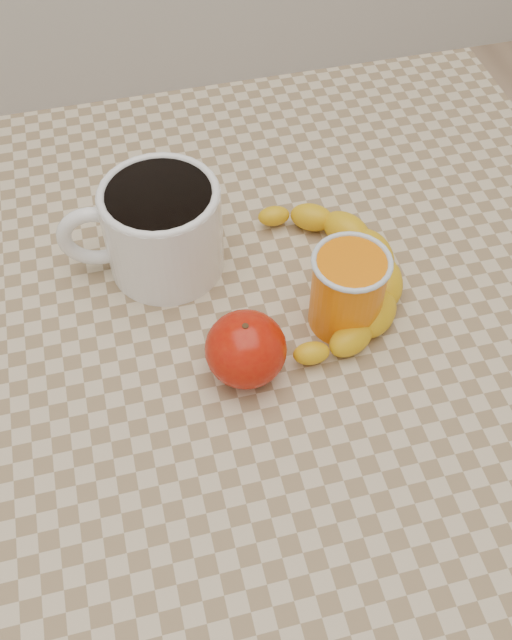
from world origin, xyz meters
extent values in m
plane|color=tan|center=(0.00, 0.00, 0.00)|extent=(3.00, 3.00, 0.00)
cube|color=#C2AD89|center=(0.00, 0.00, 0.73)|extent=(0.80, 0.80, 0.04)
cube|color=olive|center=(0.00, 0.00, 0.68)|extent=(0.74, 0.74, 0.06)
cylinder|color=olive|center=(0.35, 0.35, 0.35)|extent=(0.05, 0.05, 0.71)
cylinder|color=white|center=(-0.07, 0.11, 0.80)|extent=(0.13, 0.13, 0.09)
cylinder|color=black|center=(-0.07, 0.11, 0.84)|extent=(0.10, 0.10, 0.01)
torus|color=white|center=(-0.07, 0.11, 0.84)|extent=(0.11, 0.11, 0.01)
torus|color=white|center=(-0.13, 0.12, 0.80)|extent=(0.07, 0.02, 0.07)
cylinder|color=orange|center=(0.09, 0.00, 0.79)|extent=(0.07, 0.07, 0.08)
torus|color=silver|center=(0.09, 0.00, 0.83)|extent=(0.07, 0.07, 0.01)
ellipsoid|color=#A80E05|center=(-0.02, -0.04, 0.78)|extent=(0.09, 0.09, 0.07)
cylinder|color=#382311|center=(-0.02, -0.04, 0.81)|extent=(0.01, 0.01, 0.01)
camera|label=1|loc=(-0.10, -0.39, 1.29)|focal=40.00mm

